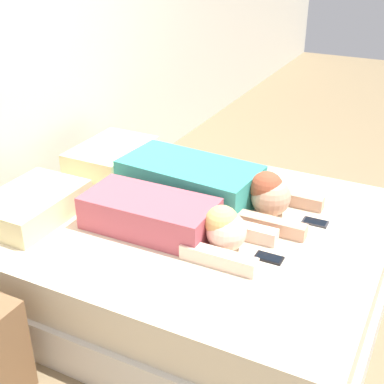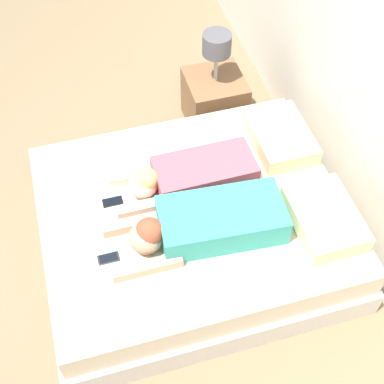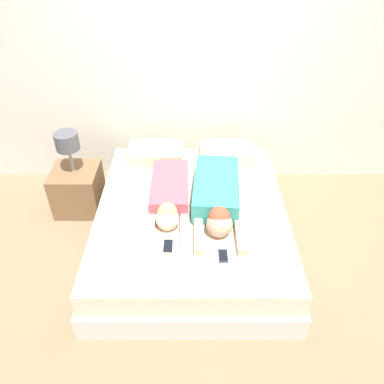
{
  "view_description": "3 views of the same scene",
  "coord_description": "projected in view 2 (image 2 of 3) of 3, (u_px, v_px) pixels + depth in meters",
  "views": [
    {
      "loc": [
        -2.13,
        -1.07,
        1.81
      ],
      "look_at": [
        0.0,
        0.0,
        0.59
      ],
      "focal_mm": 50.0,
      "sensor_mm": 36.0,
      "label": 1
    },
    {
      "loc": [
        1.96,
        -0.56,
        3.15
      ],
      "look_at": [
        0.0,
        0.0,
        0.59
      ],
      "focal_mm": 50.0,
      "sensor_mm": 36.0,
      "label": 2
    },
    {
      "loc": [
        0.01,
        -2.46,
        2.49
      ],
      "look_at": [
        0.0,
        0.0,
        0.59
      ],
      "focal_mm": 35.0,
      "sensor_mm": 36.0,
      "label": 3
    }
  ],
  "objects": [
    {
      "name": "cell_phone_right",
      "position": [
        108.0,
        258.0,
        3.15
      ],
      "size": [
        0.07,
        0.13,
        0.01
      ],
      "color": "#2D2D33",
      "rests_on": "bed"
    },
    {
      "name": "pillow_head_right",
      "position": [
        324.0,
        218.0,
        3.25
      ],
      "size": [
        0.53,
        0.37,
        0.14
      ],
      "color": "beige",
      "rests_on": "bed"
    },
    {
      "name": "bed",
      "position": [
        192.0,
        227.0,
        3.57
      ],
      "size": [
        1.65,
        1.96,
        0.44
      ],
      "color": "beige",
      "rests_on": "ground_plane"
    },
    {
      "name": "ground_plane",
      "position": [
        192.0,
        244.0,
        3.74
      ],
      "size": [
        12.0,
        12.0,
        0.0
      ],
      "primitive_type": "plane",
      "color": "#7F6B4C"
    },
    {
      "name": "cell_phone_left",
      "position": [
        113.0,
        202.0,
        3.41
      ],
      "size": [
        0.07,
        0.13,
        0.01
      ],
      "color": "black",
      "rests_on": "bed"
    },
    {
      "name": "pillow_head_left",
      "position": [
        280.0,
        137.0,
        3.68
      ],
      "size": [
        0.53,
        0.37,
        0.14
      ],
      "color": "beige",
      "rests_on": "bed"
    },
    {
      "name": "person_left",
      "position": [
        187.0,
        176.0,
        3.44
      ],
      "size": [
        0.34,
        0.94,
        0.22
      ],
      "color": "#B24C59",
      "rests_on": "bed"
    },
    {
      "name": "nightstand",
      "position": [
        215.0,
        97.0,
        4.3
      ],
      "size": [
        0.45,
        0.45,
        0.86
      ],
      "color": "brown",
      "rests_on": "ground_plane"
    },
    {
      "name": "person_right",
      "position": [
        203.0,
        224.0,
        3.19
      ],
      "size": [
        0.43,
        1.09,
        0.24
      ],
      "color": "teal",
      "rests_on": "bed"
    }
  ]
}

